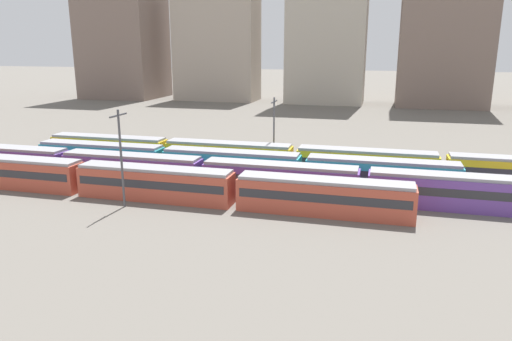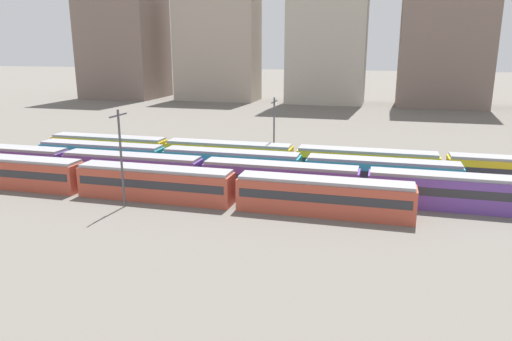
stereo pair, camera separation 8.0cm
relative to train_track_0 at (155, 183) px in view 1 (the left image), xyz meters
name	(u,v)px [view 1 (the left image)]	position (x,y,z in m)	size (l,w,h in m)	color
ground_plane	(100,175)	(-12.18, 7.80, -1.90)	(600.00, 600.00, 0.00)	#666059
train_track_0	(155,183)	(0.00, 0.00, 0.00)	(55.80, 3.06, 3.75)	#BC4C38
train_track_1	(203,174)	(3.70, 5.20, 0.00)	(74.70, 3.06, 3.75)	#6B429E
train_track_2	(231,165)	(5.57, 10.40, 0.00)	(55.80, 3.06, 3.75)	teal
train_track_3	(295,159)	(12.97, 15.60, 0.00)	(74.70, 3.06, 3.75)	yellow
catenary_pole_0	(121,154)	(-2.09, -3.23, 3.89)	(0.24, 3.20, 10.48)	#4C4C51
catenary_pole_1	(274,129)	(9.42, 18.34, 3.58)	(0.24, 3.20, 9.87)	#4C4C51
distant_building_0	(122,25)	(-60.20, 99.70, 21.69)	(23.96, 21.16, 47.19)	#7A665B
distant_building_1	(217,43)	(-27.57, 99.70, 15.71)	(25.53, 12.44, 35.23)	#A89989
distant_building_2	(328,8)	(6.65, 99.70, 25.44)	(22.78, 13.69, 54.68)	#B2A899
distant_building_3	(447,17)	(39.43, 99.70, 22.64)	(24.26, 16.42, 49.10)	#7A665B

